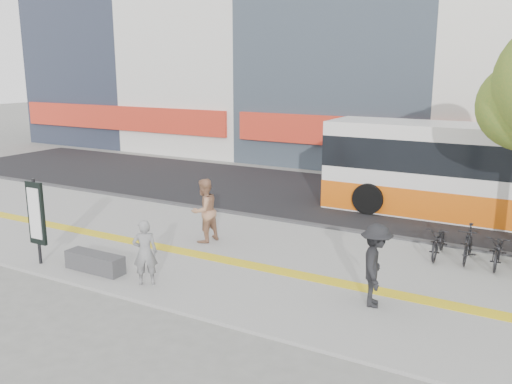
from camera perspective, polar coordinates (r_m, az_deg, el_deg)
The scene contains 12 objects.
ground at distance 13.27m, azimuth -4.71°, elevation -8.94°, with size 120.00×120.00×0.00m, color slate.
sidewalk at distance 14.43m, azimuth -1.36°, elevation -6.88°, with size 40.00×7.00×0.08m, color gray.
tactile_strip at distance 14.02m, azimuth -2.42°, elevation -7.31°, with size 40.00×0.45×0.01m, color gold.
street at distance 20.96m, azimuth 9.16°, elevation -0.72°, with size 40.00×8.00×0.06m, color black.
curb at distance 17.37m, azimuth 4.55°, elevation -3.33°, with size 40.00×0.25×0.14m, color #37373A.
bench at distance 13.89m, azimuth -16.57°, elevation -7.08°, with size 1.60×0.45×0.45m, color #37373A.
signboard at distance 14.56m, azimuth -22.10°, elevation -2.21°, with size 0.55×0.10×2.20m.
bus at distance 19.02m, azimuth 24.57°, elevation 1.38°, with size 11.49×2.73×3.06m.
bicycle_row at distance 14.87m, azimuth 24.13°, elevation -5.50°, with size 3.47×1.62×0.94m.
seated_woman at distance 12.62m, azimuth -11.58°, elevation -6.24°, with size 0.56×0.37×1.53m, color black.
pedestrian_tan at distance 15.39m, azimuth -5.47°, elevation -1.95°, with size 0.88×0.69×1.82m, color #A17154.
pedestrian_dark at distance 11.54m, azimuth 12.46°, elevation -7.54°, with size 1.14×0.65×1.76m, color black.
Camera 1 is at (6.95, -10.15, 4.96)m, focal length 38.07 mm.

